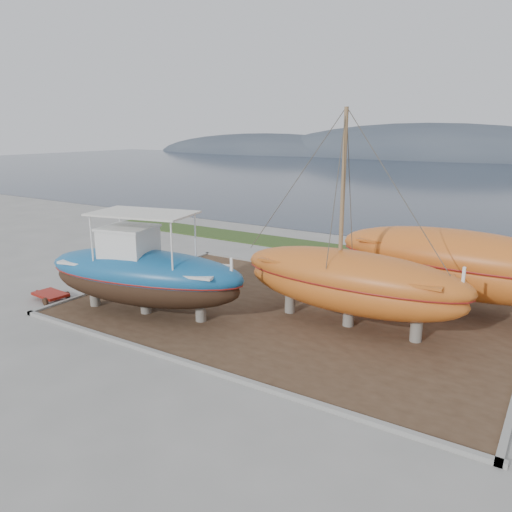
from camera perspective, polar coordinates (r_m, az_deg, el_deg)
The scene contains 10 objects.
ground at distance 18.53m, azimuth -2.55°, elevation -10.20°, with size 140.00×140.00×0.00m, color gray.
dirt_patch at distance 21.66m, azimuth 3.57°, elevation -6.39°, with size 18.00×12.00×0.06m, color #422D1E.
curb_frame at distance 21.64m, azimuth 3.57°, elevation -6.28°, with size 18.60×12.60×0.15m, color gray, non-canonical shape.
grass_strip at distance 31.77m, azimuth 13.70°, elevation 0.04°, with size 44.00×3.00×0.08m, color #284219.
sea at distance 84.67m, azimuth 26.04°, elevation 7.78°, with size 260.00×100.00×0.04m, color #1B2536, non-canonical shape.
blue_caique at distance 21.30m, azimuth -12.75°, elevation -0.86°, with size 9.05×2.83×4.35m, color #17598F, non-canonical shape.
white_dinghy at distance 25.41m, azimuth -8.37°, elevation -1.73°, with size 4.34×1.63×1.30m, color white, non-canonical shape.
orange_sailboat at distance 19.28m, azimuth 11.04°, elevation 3.84°, with size 9.31×2.74×8.41m, color #C25D1D, non-canonical shape.
orange_bare_hull at distance 22.87m, azimuth 21.85°, elevation -1.70°, with size 10.45×3.13×3.42m, color #C25D1D, non-canonical shape.
red_trailer at distance 24.97m, azimuth -22.43°, elevation -4.30°, with size 2.40×1.20×0.34m, color maroon, non-canonical shape.
Camera 1 is at (9.73, -13.75, 7.73)m, focal length 35.00 mm.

